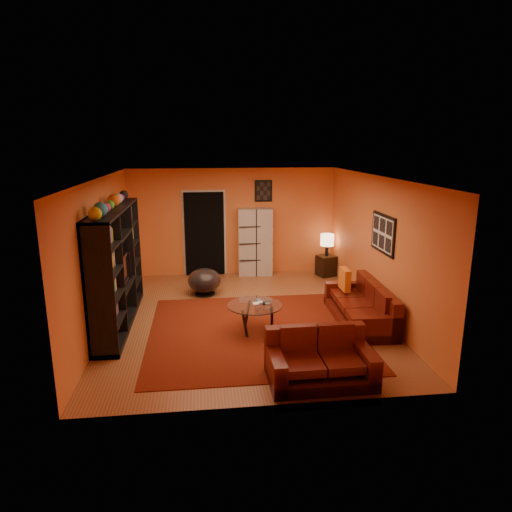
{
  "coord_description": "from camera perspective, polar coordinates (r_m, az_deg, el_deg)",
  "views": [
    {
      "loc": [
        -0.75,
        -8.02,
        3.19
      ],
      "look_at": [
        0.22,
        0.1,
        1.15
      ],
      "focal_mm": 32.0,
      "sensor_mm": 36.0,
      "label": 1
    }
  ],
  "objects": [
    {
      "name": "wall_art_right",
      "position": [
        8.52,
        15.61,
        2.72
      ],
      "size": [
        0.03,
        1.0,
        0.7
      ],
      "primitive_type": "cube",
      "color": "black",
      "rests_on": "wall_right"
    },
    {
      "name": "tv",
      "position": [
        8.42,
        -16.68,
        -1.72
      ],
      "size": [
        0.96,
        0.13,
        0.55
      ],
      "primitive_type": "imported",
      "rotation": [
        0.0,
        0.0,
        1.57
      ],
      "color": "black",
      "rests_on": "entertainment_unit"
    },
    {
      "name": "coffee_table",
      "position": [
        7.88,
        -0.15,
        -6.45
      ],
      "size": [
        0.96,
        0.96,
        0.48
      ],
      "rotation": [
        0.0,
        0.0,
        -0.19
      ],
      "color": "silver",
      "rests_on": "floor"
    },
    {
      "name": "table_lamp",
      "position": [
        11.18,
        8.89,
        1.94
      ],
      "size": [
        0.32,
        0.32,
        0.54
      ],
      "color": "black",
      "rests_on": "side_table"
    },
    {
      "name": "rug",
      "position": [
        8.03,
        -0.19,
        -9.37
      ],
      "size": [
        3.6,
        3.6,
        0.01
      ],
      "primitive_type": "cube",
      "color": "#531409",
      "rests_on": "floor"
    },
    {
      "name": "loveseat",
      "position": [
        6.49,
        7.88,
        -12.72
      ],
      "size": [
        1.43,
        0.87,
        0.85
      ],
      "rotation": [
        0.0,
        0.0,
        1.58
      ],
      "color": "#490F09",
      "rests_on": "rug"
    },
    {
      "name": "floor",
      "position": [
        8.66,
        -1.4,
        -7.61
      ],
      "size": [
        6.0,
        6.0,
        0.0
      ],
      "primitive_type": "plane",
      "color": "brown",
      "rests_on": "ground"
    },
    {
      "name": "wall_left",
      "position": [
        8.42,
        -18.64,
        0.28
      ],
      "size": [
        0.0,
        6.0,
        6.0
      ],
      "primitive_type": "plane",
      "rotation": [
        1.57,
        0.0,
        1.57
      ],
      "color": "orange",
      "rests_on": "floor"
    },
    {
      "name": "wall_front",
      "position": [
        5.41,
        1.57,
        -6.45
      ],
      "size": [
        6.0,
        0.0,
        6.0
      ],
      "primitive_type": "plane",
      "rotation": [
        -1.57,
        0.0,
        0.0
      ],
      "color": "orange",
      "rests_on": "floor"
    },
    {
      "name": "wall_art_back",
      "position": [
        11.16,
        0.94,
        8.14
      ],
      "size": [
        0.42,
        0.03,
        0.52
      ],
      "primitive_type": "cube",
      "color": "black",
      "rests_on": "wall_back"
    },
    {
      "name": "doorway",
      "position": [
        11.19,
        -6.46,
        2.74
      ],
      "size": [
        0.95,
        0.1,
        2.04
      ],
      "primitive_type": "cube",
      "color": "black",
      "rests_on": "floor"
    },
    {
      "name": "bowl_chair",
      "position": [
        9.85,
        -6.46,
        -3.11
      ],
      "size": [
        0.7,
        0.7,
        0.57
      ],
      "color": "black",
      "rests_on": "floor"
    },
    {
      "name": "side_table",
      "position": [
        11.33,
        8.77,
        -1.2
      ],
      "size": [
        0.5,
        0.5,
        0.5
      ],
      "primitive_type": "cube",
      "rotation": [
        0.0,
        0.0,
        0.3
      ],
      "color": "black",
      "rests_on": "floor"
    },
    {
      "name": "wall_back",
      "position": [
        11.2,
        -2.91,
        4.28
      ],
      "size": [
        6.0,
        0.0,
        6.0
      ],
      "primitive_type": "plane",
      "rotation": [
        1.57,
        0.0,
        0.0
      ],
      "color": "orange",
      "rests_on": "floor"
    },
    {
      "name": "storage_cabinet",
      "position": [
        11.15,
        -0.06,
        1.76
      ],
      "size": [
        0.85,
        0.44,
        1.65
      ],
      "primitive_type": "cube",
      "rotation": [
        0.0,
        0.0,
        -0.09
      ],
      "color": "beige",
      "rests_on": "floor"
    },
    {
      "name": "ceiling",
      "position": [
        8.07,
        -1.51,
        9.8
      ],
      "size": [
        6.0,
        6.0,
        0.0
      ],
      "primitive_type": "plane",
      "rotation": [
        3.14,
        0.0,
        0.0
      ],
      "color": "white",
      "rests_on": "wall_back"
    },
    {
      "name": "entertainment_unit",
      "position": [
        8.44,
        -17.02,
        -1.32
      ],
      "size": [
        0.45,
        3.0,
        2.1
      ],
      "primitive_type": "cube",
      "color": "black",
      "rests_on": "floor"
    },
    {
      "name": "throw_pillow",
      "position": [
        8.96,
        11.03,
        -2.87
      ],
      "size": [
        0.12,
        0.42,
        0.42
      ],
      "primitive_type": "cube",
      "color": "orange",
      "rests_on": "sofa"
    },
    {
      "name": "sofa",
      "position": [
        8.58,
        13.32,
        -6.17
      ],
      "size": [
        0.93,
        2.08,
        0.85
      ],
      "rotation": [
        0.0,
        0.0,
        -0.05
      ],
      "color": "#490F09",
      "rests_on": "rug"
    },
    {
      "name": "wall_right",
      "position": [
        8.86,
        14.87,
        1.2
      ],
      "size": [
        0.0,
        6.0,
        6.0
      ],
      "primitive_type": "plane",
      "rotation": [
        1.57,
        0.0,
        -1.57
      ],
      "color": "orange",
      "rests_on": "floor"
    }
  ]
}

